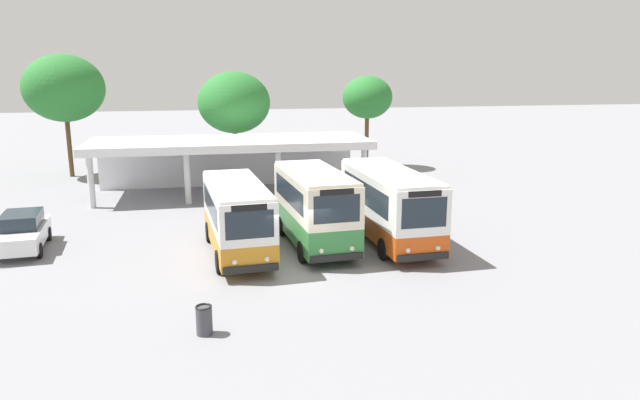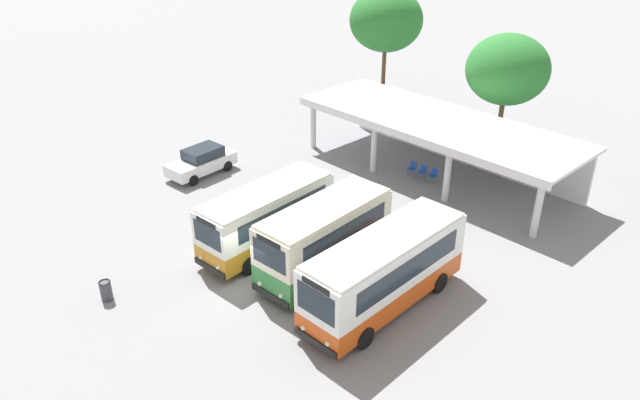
{
  "view_description": "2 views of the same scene",
  "coord_description": "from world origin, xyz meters",
  "px_view_note": "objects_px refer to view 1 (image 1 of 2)",
  "views": [
    {
      "loc": [
        -3.42,
        -21.42,
        7.72
      ],
      "look_at": [
        1.99,
        5.1,
        1.55
      ],
      "focal_mm": 32.65,
      "sensor_mm": 36.0,
      "label": 1
    },
    {
      "loc": [
        17.22,
        -12.71,
        15.42
      ],
      "look_at": [
        -1.5,
        5.22,
        1.72
      ],
      "focal_mm": 33.65,
      "sensor_mm": 36.0,
      "label": 2
    }
  ],
  "objects_px": {
    "waiting_chair_middle_seat": "(246,188)",
    "litter_bin_apron": "(204,320)",
    "city_bus_nearest_orange": "(237,215)",
    "city_bus_middle_cream": "(389,203)",
    "waiting_chair_end_by_column": "(222,189)",
    "waiting_chair_second_from_end": "(234,188)",
    "parked_car_flank": "(22,232)",
    "city_bus_second_in_row": "(315,205)"
  },
  "relations": [
    {
      "from": "city_bus_second_in_row",
      "to": "waiting_chair_second_from_end",
      "type": "distance_m",
      "value": 11.32
    },
    {
      "from": "waiting_chair_end_by_column",
      "to": "waiting_chair_middle_seat",
      "type": "relative_size",
      "value": 1.0
    },
    {
      "from": "city_bus_nearest_orange",
      "to": "waiting_chair_end_by_column",
      "type": "distance_m",
      "value": 11.34
    },
    {
      "from": "city_bus_nearest_orange",
      "to": "waiting_chair_middle_seat",
      "type": "relative_size",
      "value": 8.37
    },
    {
      "from": "litter_bin_apron",
      "to": "waiting_chair_end_by_column",
      "type": "bearing_deg",
      "value": 86.22
    },
    {
      "from": "city_bus_middle_cream",
      "to": "waiting_chair_end_by_column",
      "type": "distance_m",
      "value": 12.93
    },
    {
      "from": "city_bus_second_in_row",
      "to": "parked_car_flank",
      "type": "height_order",
      "value": "city_bus_second_in_row"
    },
    {
      "from": "parked_car_flank",
      "to": "litter_bin_apron",
      "type": "height_order",
      "value": "parked_car_flank"
    },
    {
      "from": "waiting_chair_second_from_end",
      "to": "waiting_chair_middle_seat",
      "type": "bearing_deg",
      "value": 6.67
    },
    {
      "from": "waiting_chair_second_from_end",
      "to": "waiting_chair_end_by_column",
      "type": "bearing_deg",
      "value": -177.31
    },
    {
      "from": "city_bus_second_in_row",
      "to": "litter_bin_apron",
      "type": "distance_m",
      "value": 9.43
    },
    {
      "from": "city_bus_second_in_row",
      "to": "litter_bin_apron",
      "type": "height_order",
      "value": "city_bus_second_in_row"
    },
    {
      "from": "city_bus_middle_cream",
      "to": "litter_bin_apron",
      "type": "height_order",
      "value": "city_bus_middle_cream"
    },
    {
      "from": "city_bus_second_in_row",
      "to": "parked_car_flank",
      "type": "distance_m",
      "value": 12.66
    },
    {
      "from": "parked_car_flank",
      "to": "waiting_chair_second_from_end",
      "type": "bearing_deg",
      "value": 43.07
    },
    {
      "from": "parked_car_flank",
      "to": "waiting_chair_middle_seat",
      "type": "relative_size",
      "value": 5.04
    },
    {
      "from": "waiting_chair_end_by_column",
      "to": "waiting_chair_second_from_end",
      "type": "relative_size",
      "value": 1.0
    },
    {
      "from": "city_bus_nearest_orange",
      "to": "waiting_chair_end_by_column",
      "type": "relative_size",
      "value": 8.37
    },
    {
      "from": "city_bus_nearest_orange",
      "to": "waiting_chair_end_by_column",
      "type": "height_order",
      "value": "city_bus_nearest_orange"
    },
    {
      "from": "city_bus_nearest_orange",
      "to": "waiting_chair_middle_seat",
      "type": "distance_m",
      "value": 11.52
    },
    {
      "from": "city_bus_middle_cream",
      "to": "waiting_chair_middle_seat",
      "type": "bearing_deg",
      "value": 117.19
    },
    {
      "from": "parked_car_flank",
      "to": "city_bus_nearest_orange",
      "type": "bearing_deg",
      "value": -14.62
    },
    {
      "from": "city_bus_nearest_orange",
      "to": "city_bus_middle_cream",
      "type": "distance_m",
      "value": 6.83
    },
    {
      "from": "city_bus_second_in_row",
      "to": "waiting_chair_end_by_column",
      "type": "bearing_deg",
      "value": 108.57
    },
    {
      "from": "waiting_chair_second_from_end",
      "to": "litter_bin_apron",
      "type": "xyz_separation_m",
      "value": [
        -1.96,
        -18.8,
        -0.07
      ]
    },
    {
      "from": "city_bus_nearest_orange",
      "to": "waiting_chair_middle_seat",
      "type": "xyz_separation_m",
      "value": [
        1.22,
        11.39,
        -1.18
      ]
    },
    {
      "from": "city_bus_second_in_row",
      "to": "parked_car_flank",
      "type": "relative_size",
      "value": 1.57
    },
    {
      "from": "parked_car_flank",
      "to": "waiting_chair_end_by_column",
      "type": "xyz_separation_m",
      "value": [
        8.84,
        8.91,
        -0.3
      ]
    },
    {
      "from": "waiting_chair_end_by_column",
      "to": "waiting_chair_second_from_end",
      "type": "height_order",
      "value": "same"
    },
    {
      "from": "city_bus_second_in_row",
      "to": "city_bus_middle_cream",
      "type": "relative_size",
      "value": 0.85
    },
    {
      "from": "waiting_chair_end_by_column",
      "to": "litter_bin_apron",
      "type": "height_order",
      "value": "litter_bin_apron"
    },
    {
      "from": "parked_car_flank",
      "to": "waiting_chair_end_by_column",
      "type": "height_order",
      "value": "parked_car_flank"
    },
    {
      "from": "parked_car_flank",
      "to": "waiting_chair_middle_seat",
      "type": "xyz_separation_m",
      "value": [
        10.29,
        9.02,
        -0.3
      ]
    },
    {
      "from": "parked_car_flank",
      "to": "litter_bin_apron",
      "type": "relative_size",
      "value": 4.82
    },
    {
      "from": "waiting_chair_middle_seat",
      "to": "litter_bin_apron",
      "type": "xyz_separation_m",
      "value": [
        -2.69,
        -18.89,
        -0.07
      ]
    },
    {
      "from": "waiting_chair_end_by_column",
      "to": "city_bus_nearest_orange",
      "type": "bearing_deg",
      "value": -88.82
    },
    {
      "from": "city_bus_nearest_orange",
      "to": "litter_bin_apron",
      "type": "relative_size",
      "value": 7.99
    },
    {
      "from": "litter_bin_apron",
      "to": "waiting_chair_second_from_end",
      "type": "bearing_deg",
      "value": 84.04
    },
    {
      "from": "waiting_chair_middle_seat",
      "to": "litter_bin_apron",
      "type": "distance_m",
      "value": 19.08
    },
    {
      "from": "litter_bin_apron",
      "to": "city_bus_middle_cream",
      "type": "bearing_deg",
      "value": 44.01
    },
    {
      "from": "city_bus_second_in_row",
      "to": "waiting_chair_second_from_end",
      "type": "xyz_separation_m",
      "value": [
        -2.91,
        10.86,
        -1.33
      ]
    },
    {
      "from": "waiting_chair_middle_seat",
      "to": "city_bus_middle_cream",
      "type": "bearing_deg",
      "value": -62.81
    }
  ]
}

